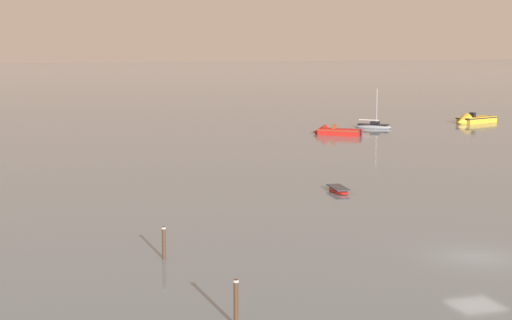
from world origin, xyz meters
TOP-DOWN VIEW (x-y plane):
  - ground_plane at (0.00, 0.00)m, footprint 800.00×800.00m
  - motorboat_moored_0 at (14.85, 53.25)m, footprint 5.64×5.13m
  - rowboat_moored_1 at (0.70, 19.01)m, footprint 1.39×3.16m
  - sailboat_moored_1 at (22.57, 58.56)m, footprint 4.43×4.03m
  - motorboat_moored_2 at (37.74, 60.34)m, footprint 6.91×4.23m
  - mooring_post_left at (-14.98, 4.49)m, footprint 0.22×0.22m
  - mooring_post_right at (-14.38, -6.04)m, footprint 0.22×0.22m

SIDE VIEW (x-z plane):
  - ground_plane at x=0.00m, z-range 0.00..0.00m
  - rowboat_moored_1 at x=0.70m, z-range -0.11..0.37m
  - sailboat_moored_1 at x=22.57m, z-range -2.35..2.79m
  - motorboat_moored_0 at x=14.85m, z-range -0.71..1.24m
  - motorboat_moored_2 at x=37.74m, z-range -0.81..1.43m
  - mooring_post_left at x=-14.98m, z-range -0.13..1.68m
  - mooring_post_right at x=-14.38m, z-range -0.15..1.87m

